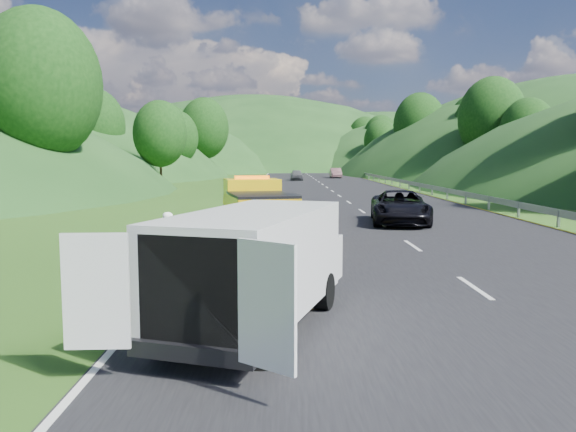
{
  "coord_description": "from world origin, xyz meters",
  "views": [
    {
      "loc": [
        -1.31,
        -14.3,
        2.94
      ],
      "look_at": [
        -1.16,
        1.28,
        1.3
      ],
      "focal_mm": 35.0,
      "sensor_mm": 36.0,
      "label": 1
    }
  ],
  "objects_px": {
    "worker": "(266,334)",
    "spare_tire": "(261,364)",
    "white_van": "(258,262)",
    "suitcase": "(182,252)",
    "tow_truck": "(257,210)",
    "woman": "(170,272)",
    "child": "(268,268)",
    "passing_suv": "(399,224)"
  },
  "relations": [
    {
      "from": "worker",
      "to": "spare_tire",
      "type": "relative_size",
      "value": 2.41
    },
    {
      "from": "white_van",
      "to": "suitcase",
      "type": "bearing_deg",
      "value": 129.46
    },
    {
      "from": "white_van",
      "to": "suitcase",
      "type": "distance_m",
      "value": 6.6
    },
    {
      "from": "tow_truck",
      "to": "suitcase",
      "type": "xyz_separation_m",
      "value": [
        -1.9,
        -3.96,
        -0.82
      ]
    },
    {
      "from": "white_van",
      "to": "woman",
      "type": "distance_m",
      "value": 5.5
    },
    {
      "from": "child",
      "to": "suitcase",
      "type": "height_order",
      "value": "suitcase"
    },
    {
      "from": "woman",
      "to": "suitcase",
      "type": "distance_m",
      "value": 1.36
    },
    {
      "from": "white_van",
      "to": "passing_suv",
      "type": "height_order",
      "value": "white_van"
    },
    {
      "from": "tow_truck",
      "to": "child",
      "type": "relative_size",
      "value": 5.16
    },
    {
      "from": "woman",
      "to": "spare_tire",
      "type": "height_order",
      "value": "woman"
    },
    {
      "from": "tow_truck",
      "to": "woman",
      "type": "relative_size",
      "value": 3.64
    },
    {
      "from": "worker",
      "to": "passing_suv",
      "type": "bearing_deg",
      "value": 67.59
    },
    {
      "from": "child",
      "to": "tow_truck",
      "type": "bearing_deg",
      "value": 123.92
    },
    {
      "from": "spare_tire",
      "to": "child",
      "type": "bearing_deg",
      "value": 90.64
    },
    {
      "from": "white_van",
      "to": "child",
      "type": "height_order",
      "value": "white_van"
    },
    {
      "from": "white_van",
      "to": "spare_tire",
      "type": "distance_m",
      "value": 2.08
    },
    {
      "from": "tow_truck",
      "to": "worker",
      "type": "height_order",
      "value": "tow_truck"
    },
    {
      "from": "tow_truck",
      "to": "woman",
      "type": "bearing_deg",
      "value": -122.88
    },
    {
      "from": "tow_truck",
      "to": "spare_tire",
      "type": "relative_size",
      "value": 8.64
    },
    {
      "from": "suitcase",
      "to": "white_van",
      "type": "bearing_deg",
      "value": -68.53
    },
    {
      "from": "white_van",
      "to": "spare_tire",
      "type": "xyz_separation_m",
      "value": [
        0.11,
        -1.73,
        -1.16
      ]
    },
    {
      "from": "tow_truck",
      "to": "white_van",
      "type": "xyz_separation_m",
      "value": [
        0.49,
        -10.05,
        0.05
      ]
    },
    {
      "from": "suitcase",
      "to": "passing_suv",
      "type": "relative_size",
      "value": 0.11
    },
    {
      "from": "woman",
      "to": "child",
      "type": "xyz_separation_m",
      "value": [
        2.51,
        0.52,
        0.0
      ]
    },
    {
      "from": "white_van",
      "to": "passing_suv",
      "type": "relative_size",
      "value": 1.18
    },
    {
      "from": "tow_truck",
      "to": "worker",
      "type": "relative_size",
      "value": 3.59
    },
    {
      "from": "suitcase",
      "to": "tow_truck",
      "type": "bearing_deg",
      "value": 64.32
    },
    {
      "from": "worker",
      "to": "white_van",
      "type": "bearing_deg",
      "value": 107.76
    },
    {
      "from": "passing_suv",
      "to": "white_van",
      "type": "bearing_deg",
      "value": -102.75
    },
    {
      "from": "worker",
      "to": "spare_tire",
      "type": "bearing_deg",
      "value": -94.5
    },
    {
      "from": "spare_tire",
      "to": "passing_suv",
      "type": "distance_m",
      "value": 17.73
    },
    {
      "from": "white_van",
      "to": "child",
      "type": "xyz_separation_m",
      "value": [
        0.03,
        5.29,
        -1.16
      ]
    },
    {
      "from": "woman",
      "to": "tow_truck",
      "type": "bearing_deg",
      "value": -46.94
    },
    {
      "from": "tow_truck",
      "to": "passing_suv",
      "type": "xyz_separation_m",
      "value": [
        6.09,
        5.08,
        -1.11
      ]
    },
    {
      "from": "woman",
      "to": "suitcase",
      "type": "bearing_deg",
      "value": -29.91
    },
    {
      "from": "tow_truck",
      "to": "white_van",
      "type": "relative_size",
      "value": 0.89
    },
    {
      "from": "white_van",
      "to": "worker",
      "type": "bearing_deg",
      "value": -51.23
    },
    {
      "from": "white_van",
      "to": "suitcase",
      "type": "xyz_separation_m",
      "value": [
        -2.4,
        6.09,
        -0.87
      ]
    },
    {
      "from": "child",
      "to": "suitcase",
      "type": "distance_m",
      "value": 2.57
    },
    {
      "from": "worker",
      "to": "passing_suv",
      "type": "height_order",
      "value": "worker"
    },
    {
      "from": "woman",
      "to": "child",
      "type": "bearing_deg",
      "value": -104.68
    },
    {
      "from": "white_van",
      "to": "worker",
      "type": "height_order",
      "value": "white_van"
    }
  ]
}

